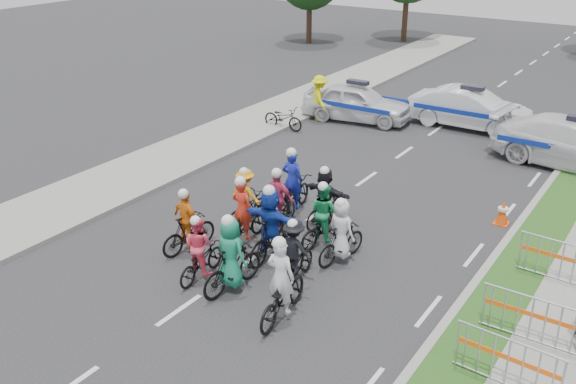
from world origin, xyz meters
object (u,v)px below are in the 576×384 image
Objects in this scene: rider_10 at (246,201)px; police_car_0 at (357,102)px; rider_6 at (244,221)px; rider_7 at (341,237)px; rider_3 at (188,227)px; marshal_hiviz at (319,98)px; parked_bike at (283,118)px; rider_1 at (232,261)px; rider_8 at (324,221)px; barrier_1 at (531,321)px; rider_5 at (271,229)px; barrier_2 at (561,264)px; rider_11 at (325,201)px; rider_12 at (293,191)px; barrier_0 at (507,365)px; rider_2 at (200,254)px; rider_4 at (294,257)px; rider_0 at (282,291)px; cone_0 at (503,213)px; police_car_1 at (470,109)px; rider_9 at (278,207)px.

police_car_0 is (-1.96, 10.24, 0.10)m from rider_10.
rider_6 is 1.09× the size of rider_7.
marshal_hiviz is (-3.00, 11.49, 0.26)m from rider_3.
parked_bike is (-3.58, 9.68, -0.22)m from rider_3.
parked_bike is at bearing -54.92° from rider_1.
barrier_1 is at bearing 176.37° from rider_8.
parked_bike is (-1.88, -2.68, -0.30)m from police_car_0.
rider_5 reaches higher than barrier_2.
rider_11 is 0.90× the size of barrier_2.
rider_11 reaches higher than barrier_1.
barrier_1 is 1.00× the size of barrier_2.
parked_bike is at bearing -60.45° from rider_10.
rider_12 reaches higher than rider_10.
rider_3 reaches higher than barrier_0.
rider_2 reaches higher than rider_4.
rider_1 is at bearing 155.76° from marshal_hiviz.
barrier_2 is at bearing -116.75° from parked_bike.
rider_10 is (0.26, 2.12, -0.02)m from rider_3.
rider_0 is 3.55m from rider_6.
rider_1 is at bearing -144.82° from barrier_2.
barrier_1 is at bearing 178.96° from rider_5.
rider_10 is at bearing 170.89° from barrier_1.
cone_0 is at bearing -167.22° from marshal_hiviz.
cone_0 is (3.70, -7.95, -0.44)m from police_car_1.
marshal_hiviz is 2.70× the size of cone_0.
barrier_0 is at bearing 162.19° from rider_8.
rider_2 is at bearing 108.71° from rider_10.
parked_bike is at bearing 159.59° from cone_0.
rider_2 is at bearing -179.54° from barrier_0.
rider_3 is 0.89× the size of barrier_0.
rider_1 reaches higher than parked_bike.
police_car_1 is (-1.09, 15.09, 0.13)m from rider_0.
rider_12 is at bearing -59.84° from rider_4.
rider_6 is 2.09m from rider_8.
rider_9 is 7.16m from barrier_1.
rider_6 is 2.27m from rider_12.
rider_6 is at bearing 65.01° from rider_11.
rider_5 is 0.46× the size of police_car_0.
rider_9 is (1.28, 2.21, 0.04)m from rider_3.
barrier_0 is 1.00× the size of barrier_1.
rider_6 reaches higher than rider_7.
police_car_1 is at bearing -99.49° from rider_9.
rider_0 is 1.50m from rider_4.
marshal_hiviz is at bearing 136.69° from barrier_1.
rider_3 reaches higher than cone_0.
rider_11 reaches higher than rider_8.
parked_bike is (-11.89, 6.13, -0.09)m from barrier_2.
police_car_1 is (0.48, 14.81, 0.03)m from rider_1.
rider_8 is (1.56, 3.10, 0.04)m from rider_2.
police_car_0 is at bearing 130.97° from barrier_1.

